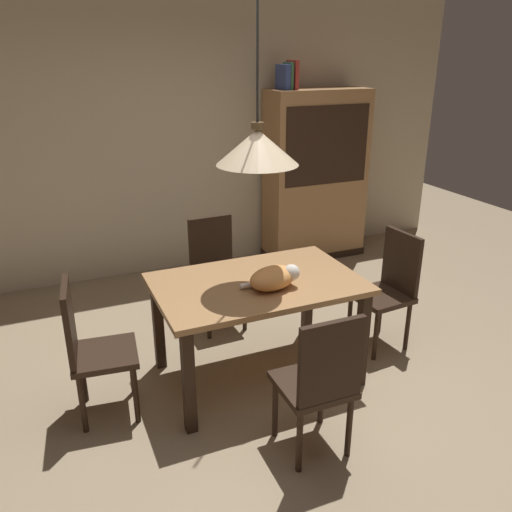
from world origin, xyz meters
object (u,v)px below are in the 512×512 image
object	(u,v)px
cat_sleeping	(274,278)
chair_near_front	(320,380)
chair_right_side	(389,285)
chair_far_back	(215,268)
hutch_bookcase	(315,179)
chair_left_side	(90,345)
book_green_slim	(288,76)
pendant_lamp	(257,147)
book_red_tall	(292,75)
dining_table	(257,294)
book_blue_wide	(283,77)

from	to	relation	value
cat_sleeping	chair_near_front	bearing A→B (deg)	-94.60
chair_right_side	chair_far_back	bearing A→B (deg)	142.36
chair_far_back	hutch_bookcase	world-z (taller)	hutch_bookcase
chair_near_front	chair_left_side	xyz separation A→B (m)	(-1.13, 0.89, 0.00)
book_green_slim	chair_right_side	bearing A→B (deg)	-91.85
pendant_lamp	book_red_tall	size ratio (longest dim) A/B	4.64
dining_table	chair_far_back	world-z (taller)	chair_far_back
chair_near_front	cat_sleeping	bearing A→B (deg)	85.40
chair_left_side	pendant_lamp	size ratio (longest dim) A/B	0.72
chair_near_front	chair_right_side	xyz separation A→B (m)	(1.13, 0.88, 0.00)
chair_near_front	book_blue_wide	size ratio (longest dim) A/B	3.88
pendant_lamp	book_blue_wide	xyz separation A→B (m)	(1.13, 1.97, 0.31)
chair_far_back	chair_right_side	size ratio (longest dim) A/B	1.00
pendant_lamp	chair_near_front	bearing A→B (deg)	-90.06
chair_far_back	pendant_lamp	distance (m)	1.45
dining_table	cat_sleeping	xyz separation A→B (m)	(0.06, -0.15, 0.18)
dining_table	hutch_bookcase	distance (m)	2.52
book_blue_wide	cat_sleeping	bearing A→B (deg)	-116.97
chair_far_back	book_green_slim	size ratio (longest dim) A/B	3.58
chair_far_back	chair_right_side	bearing A→B (deg)	-37.64
pendant_lamp	hutch_bookcase	distance (m)	2.62
cat_sleeping	book_blue_wide	size ratio (longest dim) A/B	1.67
chair_right_side	book_green_slim	xyz separation A→B (m)	(0.06, 1.96, 1.47)
chair_left_side	chair_right_side	size ratio (longest dim) A/B	1.00
chair_left_side	cat_sleeping	world-z (taller)	chair_left_side
dining_table	book_red_tall	xyz separation A→B (m)	(1.24, 1.97, 1.34)
chair_left_side	book_red_tall	bearing A→B (deg)	39.60
hutch_bookcase	book_blue_wide	xyz separation A→B (m)	(-0.42, 0.00, 1.08)
dining_table	chair_left_side	world-z (taller)	chair_left_side
chair_near_front	book_blue_wide	world-z (taller)	book_blue_wide
hutch_bookcase	book_red_tall	size ratio (longest dim) A/B	6.61
chair_right_side	book_blue_wide	bearing A→B (deg)	89.81
dining_table	cat_sleeping	bearing A→B (deg)	-68.64
chair_far_back	chair_right_side	distance (m)	1.43
chair_near_front	hutch_bookcase	distance (m)	3.27
pendant_lamp	chair_far_back	bearing A→B (deg)	90.16
chair_right_side	dining_table	bearing A→B (deg)	-179.67
hutch_bookcase	book_green_slim	world-z (taller)	book_green_slim
chair_left_side	book_blue_wide	xyz separation A→B (m)	(2.26, 1.96, 1.46)
chair_left_side	hutch_bookcase	xyz separation A→B (m)	(2.68, 1.96, 0.38)
chair_near_front	hutch_bookcase	size ratio (longest dim) A/B	0.50
pendant_lamp	chair_left_side	bearing A→B (deg)	179.54
dining_table	chair_left_side	size ratio (longest dim) A/B	1.51
chair_right_side	book_blue_wide	distance (m)	2.44
hutch_bookcase	chair_near_front	bearing A→B (deg)	-118.70
chair_right_side	book_green_slim	bearing A→B (deg)	88.15
chair_right_side	book_green_slim	distance (m)	2.45
hutch_bookcase	book_blue_wide	distance (m)	1.16
chair_near_front	cat_sleeping	xyz separation A→B (m)	(0.06, 0.73, 0.32)
chair_left_side	cat_sleeping	distance (m)	1.24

